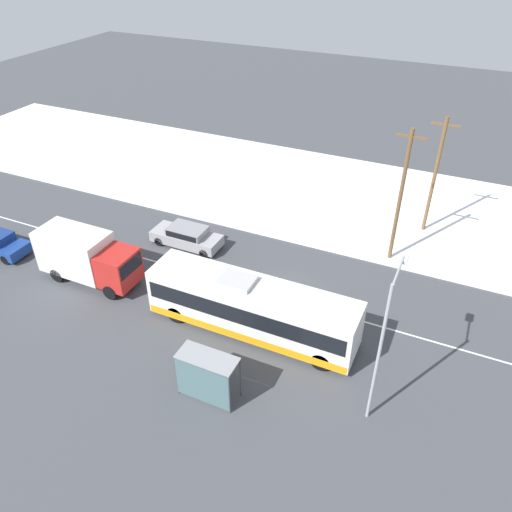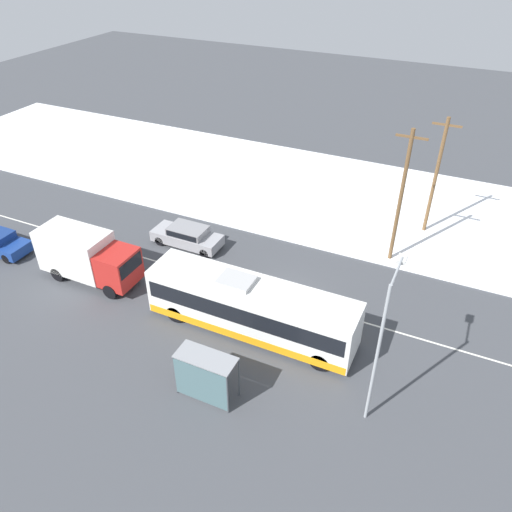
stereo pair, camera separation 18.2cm
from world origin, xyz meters
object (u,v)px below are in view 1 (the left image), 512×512
Objects in this scene: bus_shelter at (205,373)px; utility_pole_roadside at (401,196)px; pedestrian_at_stop at (220,368)px; utility_pole_snowlot at (435,175)px; box_truck at (86,256)px; streetlamp at (385,332)px; sedan_car at (187,236)px; city_bus at (252,307)px.

utility_pole_roadside is (5.16, 14.80, 2.89)m from bus_shelter.
utility_pole_snowlot is (6.41, 18.19, 3.30)m from pedestrian_at_stop.
box_truck is 0.84× the size of streetlamp.
city_bus is at bearing 142.80° from sedan_car.
streetlamp is at bearing 20.49° from bus_shelter.
box_truck is 2.25× the size of bus_shelter.
streetlamp is (6.96, 2.60, 3.00)m from bus_shelter.
streetlamp is 0.85× the size of utility_pole_roadside.
box_truck is at bearing 155.32° from bus_shelter.
box_truck is at bearing -179.83° from city_bus.
pedestrian_at_stop is at bearing 128.54° from sedan_car.
utility_pole_snowlot is at bearing -148.57° from sedan_car.
utility_pole_roadside is (-1.79, 12.20, -0.11)m from streetlamp.
pedestrian_at_stop is (11.08, -3.94, -0.72)m from box_truck.
streetlamp is 16.69m from utility_pole_snowlot.
sedan_car is at bearing 125.07° from bus_shelter.
box_truck is at bearing 160.44° from pedestrian_at_stop.
bus_shelter is at bearing -159.51° from streetlamp.
streetlamp is at bearing -7.72° from box_truck.
bus_shelter is at bearing -97.67° from pedestrian_at_stop.
sedan_car is at bearing -148.57° from utility_pole_snowlot.
bus_shelter is 15.93m from utility_pole_roadside.
bus_shelter is at bearing 125.07° from sedan_car.
city_bus is 9.35m from sedan_car.
box_truck is at bearing -140.80° from utility_pole_snowlot.
pedestrian_at_stop is 1.30m from bus_shelter.
bus_shelter is at bearing -108.77° from utility_pole_snowlot.
streetlamp is at bearing -19.25° from city_bus.
box_truck is 6.69m from sedan_car.
city_bus is at bearing -118.28° from utility_pole_roadside.
bus_shelter is 0.32× the size of utility_pole_roadside.
utility_pole_snowlot reaches higher than city_bus.
city_bus reaches higher than pedestrian_at_stop.
city_bus is at bearing -114.99° from utility_pole_snowlot.
utility_pole_roadside reaches higher than pedestrian_at_stop.
city_bus is 8.09m from streetlamp.
city_bus reaches higher than bus_shelter.
streetlamp is at bearing -88.62° from utility_pole_snowlot.
box_truck is (-10.85, -0.03, 0.17)m from city_bus.
city_bus is at bearing 160.75° from streetlamp.
pedestrian_at_stop is 0.22× the size of streetlamp.
sedan_car is 12.28m from pedestrian_at_stop.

